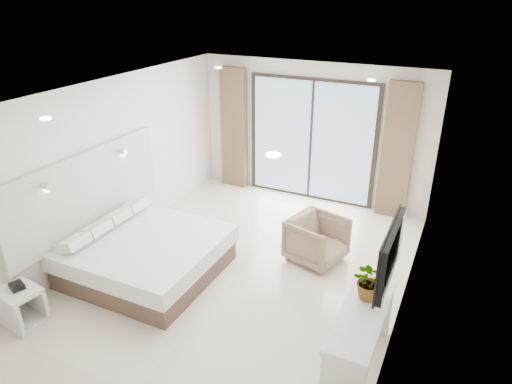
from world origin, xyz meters
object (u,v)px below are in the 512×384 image
armchair (317,238)px  console_desk (361,328)px  nightstand (21,306)px  bed (146,255)px

armchair → console_desk: bearing=-133.7°
console_desk → nightstand: bearing=-164.9°
bed → console_desk: (3.32, -0.48, 0.25)m
nightstand → console_desk: console_desk is taller
console_desk → armchair: size_ratio=1.87×
bed → armchair: 2.61m
console_desk → armchair: armchair is taller
bed → nightstand: 1.74m
bed → armchair: (2.18, 1.43, 0.09)m
bed → nightstand: bed is taller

